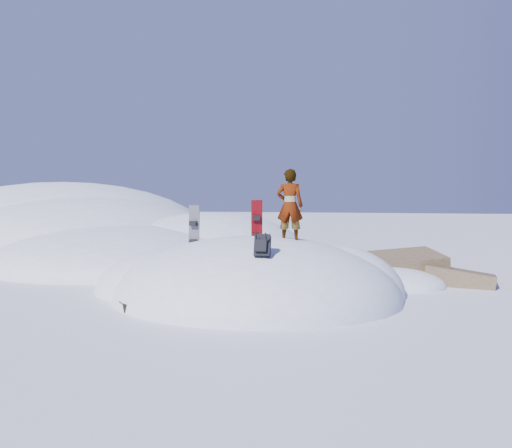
% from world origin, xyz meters
% --- Properties ---
extents(ground, '(120.00, 120.00, 0.00)m').
position_xyz_m(ground, '(0.00, 0.00, 0.00)').
color(ground, white).
rests_on(ground, ground).
extents(snow_mound, '(8.00, 6.00, 3.00)m').
position_xyz_m(snow_mound, '(-0.17, 0.24, 0.00)').
color(snow_mound, white).
rests_on(snow_mound, ground).
extents(snow_ridge, '(21.50, 18.50, 6.40)m').
position_xyz_m(snow_ridge, '(-10.43, 9.85, 0.00)').
color(snow_ridge, white).
rests_on(snow_ridge, ground).
extents(rock_outcrop, '(4.68, 4.41, 1.68)m').
position_xyz_m(rock_outcrop, '(3.72, 3.01, 0.01)').
color(rock_outcrop, brown).
rests_on(rock_outcrop, ground).
extents(snowboard_red, '(0.29, 0.21, 1.47)m').
position_xyz_m(snowboard_red, '(-0.01, 0.22, 1.66)').
color(snowboard_red, '#A90912').
rests_on(snowboard_red, snow_mound).
extents(snowboard_dark, '(0.29, 0.19, 1.52)m').
position_xyz_m(snowboard_dark, '(-1.60, 0.10, 1.50)').
color(snowboard_dark, black).
rests_on(snowboard_dark, snow_mound).
extents(backpack, '(0.36, 0.46, 0.56)m').
position_xyz_m(backpack, '(0.51, -1.64, 1.44)').
color(backpack, black).
rests_on(backpack, snow_mound).
extents(gear_pile, '(0.89, 0.77, 0.23)m').
position_xyz_m(gear_pile, '(-2.19, -1.81, 0.11)').
color(gear_pile, black).
rests_on(gear_pile, ground).
extents(person, '(0.64, 0.42, 1.74)m').
position_xyz_m(person, '(0.84, 0.03, 2.25)').
color(person, slate).
rests_on(person, snow_mound).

